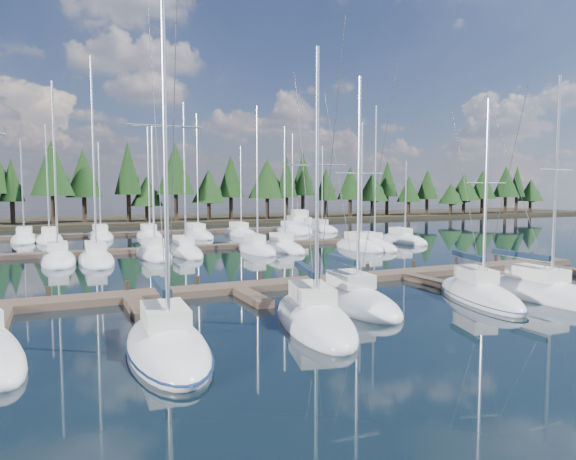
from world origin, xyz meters
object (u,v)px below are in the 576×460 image
main_dock (329,282)px  motor_yacht_right (299,228)px  front_sailboat_3 (353,301)px  front_sailboat_1 (167,345)px  front_sailboat_2 (314,318)px  front_sailboat_4 (479,295)px  front_sailboat_5 (543,293)px

main_dock → motor_yacht_right: 42.41m
main_dock → front_sailboat_3: 5.91m
front_sailboat_1 → front_sailboat_3: 10.94m
front_sailboat_3 → front_sailboat_1: bearing=-160.4°
front_sailboat_2 → front_sailboat_3: front_sailboat_2 is taller
front_sailboat_3 → front_sailboat_4: bearing=-12.6°
front_sailboat_1 → front_sailboat_4: 17.45m
front_sailboat_4 → front_sailboat_5: (3.52, -1.20, -0.00)m
front_sailboat_2 → front_sailboat_3: (3.52, 2.32, 0.00)m
front_sailboat_5 → motor_yacht_right: size_ratio=1.18×
front_sailboat_3 → front_sailboat_2: bearing=-146.7°
front_sailboat_2 → front_sailboat_3: size_ratio=1.03×
front_sailboat_4 → front_sailboat_5: size_ratio=0.90×
front_sailboat_3 → motor_yacht_right: 48.29m
front_sailboat_2 → front_sailboat_3: bearing=33.3°
front_sailboat_1 → front_sailboat_2: (6.79, 1.35, -0.02)m
main_dock → front_sailboat_1: 15.21m
main_dock → front_sailboat_2: bearing=-123.2°
front_sailboat_4 → front_sailboat_5: front_sailboat_5 is taller
main_dock → front_sailboat_1: (-12.00, -9.33, 0.09)m
front_sailboat_1 → front_sailboat_3: bearing=19.6°
front_sailboat_3 → main_dock: bearing=73.3°
front_sailboat_1 → motor_yacht_right: (28.84, 48.25, 0.26)m
main_dock → motor_yacht_right: motor_yacht_right is taller
front_sailboat_1 → front_sailboat_2: front_sailboat_1 is taller
front_sailboat_3 → front_sailboat_5: (10.53, -2.77, -0.00)m
front_sailboat_3 → front_sailboat_5: front_sailboat_5 is taller
front_sailboat_2 → front_sailboat_5: size_ratio=1.00×
front_sailboat_2 → front_sailboat_4: 10.56m
front_sailboat_2 → front_sailboat_5: 14.06m
main_dock → front_sailboat_3: (-1.70, -5.67, 0.07)m
main_dock → front_sailboat_5: 12.21m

